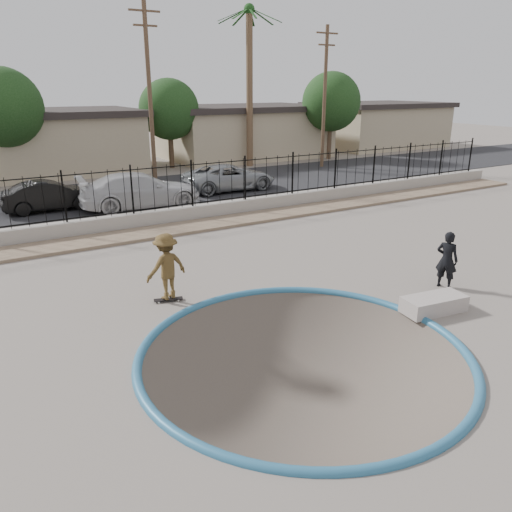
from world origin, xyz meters
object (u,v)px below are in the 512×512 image
object	(u,v)px
skater	(167,270)
skateboard	(168,299)
car_b	(50,196)
car_d	(230,177)
car_c	(141,190)
videographer	(447,260)
concrete_ledge	(434,304)

from	to	relation	value
skater	skateboard	xyz separation A→B (m)	(-0.00, 0.00, -0.81)
car_b	car_d	size ratio (longest dim) A/B	0.81
car_c	skateboard	bearing A→B (deg)	170.35
skater	car_d	size ratio (longest dim) A/B	0.35
videographer	car_c	xyz separation A→B (m)	(-4.17, 13.52, 0.02)
skateboard	car_d	size ratio (longest dim) A/B	0.15
skateboard	concrete_ledge	distance (m)	6.73
skateboard	videographer	xyz separation A→B (m)	(6.97, -3.01, 0.75)
concrete_ledge	car_d	size ratio (longest dim) A/B	0.32
concrete_ledge	skateboard	bearing A→B (deg)	144.00
car_c	concrete_ledge	bearing A→B (deg)	-164.36
car_c	car_b	bearing A→B (deg)	73.09
concrete_ledge	car_d	xyz separation A→B (m)	(2.71, 15.96, 0.52)
skateboard	car_b	xyz separation A→B (m)	(-0.88, 12.00, 0.65)
concrete_ledge	car_b	distance (m)	17.17
skater	concrete_ledge	xyz separation A→B (m)	(5.45, -3.96, -0.67)
car_b	car_d	distance (m)	9.03
car_c	car_d	size ratio (longest dim) A/B	1.10
skater	car_d	distance (m)	14.51
videographer	concrete_ledge	distance (m)	1.89
car_d	car_b	bearing A→B (deg)	90.81
videographer	concrete_ledge	size ratio (longest dim) A/B	1.01
videographer	car_d	xyz separation A→B (m)	(1.18, 15.01, -0.08)
skater	car_b	xyz separation A→B (m)	(-0.88, 12.00, -0.16)
concrete_ledge	car_d	world-z (taller)	car_d
skater	skateboard	bearing A→B (deg)	-55.78
car_b	skater	bearing A→B (deg)	-176.57
skateboard	car_b	distance (m)	12.05
concrete_ledge	skater	bearing A→B (deg)	144.00
car_d	skateboard	bearing A→B (deg)	146.62
skateboard	car_d	xyz separation A→B (m)	(8.15, 12.00, 0.67)
concrete_ledge	car_d	distance (m)	16.19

